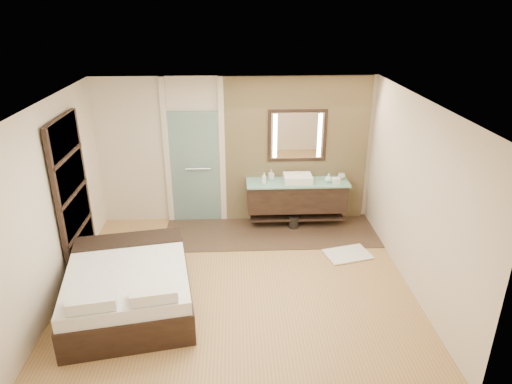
{
  "coord_description": "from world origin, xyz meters",
  "views": [
    {
      "loc": [
        -0.01,
        -5.71,
        3.89
      ],
      "look_at": [
        0.29,
        0.6,
        1.23
      ],
      "focal_mm": 32.0,
      "sensor_mm": 36.0,
      "label": 1
    }
  ],
  "objects_px": {
    "bed": "(129,286)",
    "vanity": "(297,196)",
    "mirror_unit": "(297,136)",
    "waste_bin": "(294,222)"
  },
  "relations": [
    {
      "from": "vanity",
      "to": "waste_bin",
      "type": "distance_m",
      "value": 0.49
    },
    {
      "from": "bed",
      "to": "waste_bin",
      "type": "height_order",
      "value": "bed"
    },
    {
      "from": "bed",
      "to": "vanity",
      "type": "bearing_deg",
      "value": 32.52
    },
    {
      "from": "vanity",
      "to": "mirror_unit",
      "type": "distance_m",
      "value": 1.1
    },
    {
      "from": "vanity",
      "to": "waste_bin",
      "type": "height_order",
      "value": "vanity"
    },
    {
      "from": "mirror_unit",
      "to": "waste_bin",
      "type": "height_order",
      "value": "mirror_unit"
    },
    {
      "from": "vanity",
      "to": "bed",
      "type": "relative_size",
      "value": 0.83
    },
    {
      "from": "vanity",
      "to": "bed",
      "type": "bearing_deg",
      "value": -137.53
    },
    {
      "from": "bed",
      "to": "waste_bin",
      "type": "relative_size",
      "value": 9.55
    },
    {
      "from": "bed",
      "to": "mirror_unit",
      "type": "bearing_deg",
      "value": 35.27
    }
  ]
}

